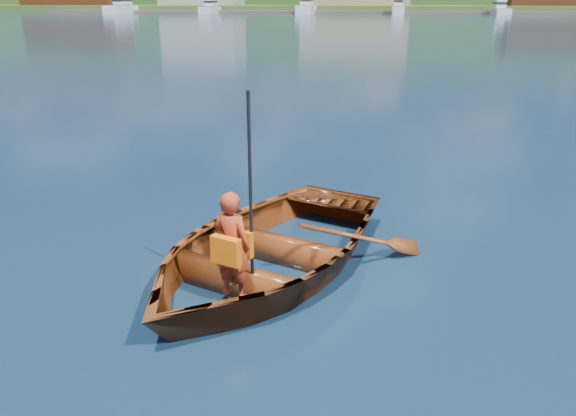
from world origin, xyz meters
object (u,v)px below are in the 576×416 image
rowboat (266,247)px  dock (338,12)px  marina_yachts (353,8)px  child_paddler (233,245)px

rowboat → dock: 148.02m
rowboat → dock: (-9.48, 147.71, 0.10)m
dock → marina_yachts: marina_yachts is taller
child_paddler → marina_yachts: marina_yachts is taller
dock → marina_yachts: (3.99, -4.69, 1.03)m
child_paddler → marina_yachts: (-5.32, 143.91, 0.71)m
rowboat → dock: bearing=93.7°
rowboat → dock: dock is taller
dock → marina_yachts: bearing=-49.7°
dock → marina_yachts: 6.24m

